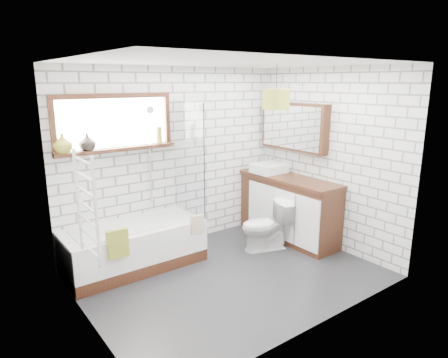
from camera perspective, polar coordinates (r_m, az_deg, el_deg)
floor at (r=5.01m, az=1.02°, el=-13.67°), size 3.40×2.60×0.01m
ceiling at (r=4.44m, az=1.16°, el=16.39°), size 3.40×2.60×0.01m
wall_back at (r=5.63m, az=-7.07°, el=2.91°), size 3.40×0.01×2.50m
wall_front at (r=3.66m, az=13.71°, el=-3.37°), size 3.40×0.01×2.50m
wall_left at (r=3.80m, az=-19.72°, el=-3.13°), size 0.01×2.60×2.50m
wall_right at (r=5.75m, az=14.69°, el=2.78°), size 0.01×2.60×2.50m
window at (r=5.15m, az=-15.31°, el=7.70°), size 1.52×0.16×0.68m
towel_radiator at (r=3.83m, az=-19.02°, el=-3.74°), size 0.06×0.52×1.00m
mirror_cabinet at (r=6.01m, az=9.94°, el=7.36°), size 0.16×1.20×0.70m
shower_riser at (r=5.39m, az=-10.56°, el=3.38°), size 0.02×0.02×1.30m
bathtub at (r=5.23m, az=-12.69°, el=-9.37°), size 1.71×0.76×0.55m
shower_screen at (r=5.30m, az=-5.01°, el=2.87°), size 0.02×0.72×1.50m
towel_green at (r=4.68m, az=-14.96°, el=-8.91°), size 0.24×0.07×0.33m
towel_beige at (r=5.13m, az=-3.84°, el=-6.42°), size 0.18×0.05×0.24m
vanity at (r=6.03m, az=9.18°, el=-4.04°), size 0.53×1.65×0.95m
basin at (r=6.11m, az=6.45°, el=1.53°), size 0.46×0.41×0.14m
tap at (r=6.21m, az=7.54°, el=2.26°), size 0.04×0.04×0.16m
toilet at (r=5.61m, az=5.98°, el=-6.67°), size 0.58×0.77×0.69m
vase_olive at (r=4.95m, az=-22.04°, el=4.51°), size 0.27×0.27×0.22m
vase_dark at (r=5.03m, az=-18.91°, el=4.81°), size 0.20×0.20×0.21m
bottle at (r=5.39m, az=-9.22°, el=6.01°), size 0.08×0.08×0.22m
pendant at (r=4.80m, az=7.44°, el=11.25°), size 0.32×0.32×0.23m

